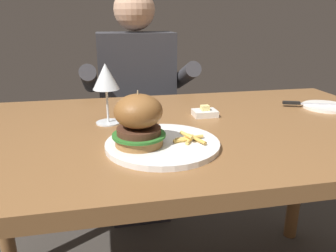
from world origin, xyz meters
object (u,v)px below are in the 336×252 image
bread_plate (326,107)px  table_knife (311,104)px  wine_glass (106,79)px  diner_person (138,118)px  butter_dish (205,113)px  burger_sandwich (139,120)px  main_plate (163,144)px

bread_plate → table_knife: 0.05m
table_knife → wine_glass: bearing=-176.8°
diner_person → table_knife: bearing=-45.5°
table_knife → butter_dish: 0.41m
wine_glass → bread_plate: wine_glass is taller
bread_plate → butter_dish: bearing=-178.8°
burger_sandwich → table_knife: bearing=22.6°
wine_glass → butter_dish: wine_glass is taller
main_plate → table_knife: 0.65m
burger_sandwich → diner_person: bearing=84.2°
butter_dish → burger_sandwich: bearing=-135.1°
table_knife → diner_person: (-0.56, 0.57, -0.19)m
table_knife → butter_dish: size_ratio=3.00×
bread_plate → burger_sandwich: bearing=-160.1°
main_plate → wine_glass: size_ratio=1.57×
wine_glass → table_knife: (0.72, 0.04, -0.12)m
wine_glass → table_knife: wine_glass is taller
butter_dish → bread_plate: bearing=1.2°
burger_sandwich → wine_glass: bearing=106.5°
burger_sandwich → diner_person: diner_person is taller
burger_sandwich → butter_dish: burger_sandwich is taller
main_plate → bread_plate: bearing=21.0°
table_knife → main_plate: bearing=-156.0°
burger_sandwich → table_knife: 0.71m
wine_glass → bread_plate: 0.78m
diner_person → burger_sandwich: bearing=-95.8°
burger_sandwich → butter_dish: 0.35m
bread_plate → diner_person: 0.87m
bread_plate → diner_person: size_ratio=0.14×
butter_dish → diner_person: bearing=104.8°
bread_plate → wine_glass: bearing=-178.3°
main_plate → burger_sandwich: bearing=-172.5°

